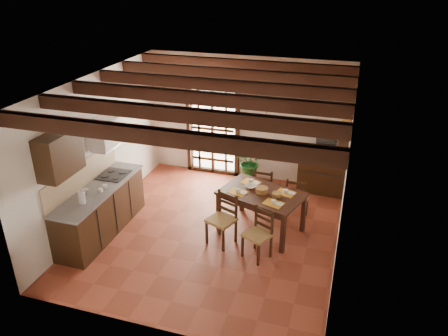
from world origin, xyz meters
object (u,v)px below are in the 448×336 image
at_px(kitchen_counter, 101,210).
at_px(chair_far_left, 264,195).
at_px(potted_plant, 251,161).
at_px(pendant_lamp, 266,124).
at_px(chair_near_left, 222,228).
at_px(crt_tv, 326,147).
at_px(sideboard, 323,173).
at_px(chair_far_right, 296,205).
at_px(chair_near_right, 257,243).
at_px(dining_table, 261,197).

height_order(kitchen_counter, chair_far_left, kitchen_counter).
relative_size(potted_plant, pendant_lamp, 2.12).
distance_m(chair_near_left, pendant_lamp, 2.00).
bearing_deg(potted_plant, crt_tv, 4.01).
bearing_deg(pendant_lamp, chair_near_left, -128.91).
height_order(kitchen_counter, potted_plant, potted_plant).
relative_size(chair_far_left, potted_plant, 0.51).
distance_m(kitchen_counter, pendant_lamp, 3.38).
bearing_deg(sideboard, potted_plant, -172.27).
bearing_deg(chair_far_right, chair_near_left, 49.62).
relative_size(chair_far_left, sideboard, 0.89).
xyz_separation_m(chair_near_right, sideboard, (0.81, 2.72, 0.16)).
bearing_deg(pendant_lamp, sideboard, 62.39).
xyz_separation_m(chair_far_right, potted_plant, (-1.22, 1.18, 0.29)).
distance_m(sideboard, pendant_lamp, 2.61).
bearing_deg(dining_table, chair_near_right, -63.83).
bearing_deg(chair_far_right, potted_plant, -41.04).
relative_size(chair_near_right, pendant_lamp, 1.05).
xyz_separation_m(crt_tv, pendant_lamp, (-0.94, -1.79, 1.02)).
bearing_deg(dining_table, crt_tv, 80.83).
relative_size(chair_near_left, chair_far_right, 1.06).
height_order(dining_table, pendant_lamp, pendant_lamp).
distance_m(chair_near_left, chair_near_right, 0.73).
bearing_deg(kitchen_counter, crt_tv, 37.06).
xyz_separation_m(dining_table, chair_near_left, (-0.57, -0.61, -0.39)).
bearing_deg(kitchen_counter, potted_plant, 51.54).
distance_m(kitchen_counter, dining_table, 2.95).
xyz_separation_m(kitchen_counter, potted_plant, (2.15, 2.71, 0.10)).
bearing_deg(chair_near_right, sideboard, 100.62).
bearing_deg(chair_near_left, chair_far_left, 94.49).
bearing_deg(sideboard, chair_near_right, -103.08).
relative_size(dining_table, chair_far_left, 1.84).
height_order(chair_near_left, crt_tv, crt_tv).
xyz_separation_m(kitchen_counter, pendant_lamp, (2.79, 1.03, 1.60)).
height_order(chair_far_left, sideboard, chair_far_left).
relative_size(dining_table, pendant_lamp, 1.98).
height_order(potted_plant, pendant_lamp, pendant_lamp).
distance_m(chair_far_right, pendant_lamp, 1.95).
bearing_deg(chair_far_left, dining_table, 100.90).
height_order(chair_far_left, crt_tv, crt_tv).
bearing_deg(chair_near_left, chair_near_right, 4.49).
xyz_separation_m(dining_table, potted_plant, (-0.64, 1.78, -0.12)).
distance_m(kitchen_counter, chair_far_left, 3.20).
relative_size(chair_far_right, pendant_lamp, 1.07).
bearing_deg(sideboard, pendant_lamp, -114.10).
bearing_deg(pendant_lamp, crt_tv, 62.32).
xyz_separation_m(kitchen_counter, chair_far_left, (2.67, 1.75, -0.19)).
bearing_deg(sideboard, chair_far_right, -102.29).
relative_size(dining_table, chair_near_right, 1.89).
bearing_deg(dining_table, potted_plant, 127.06).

